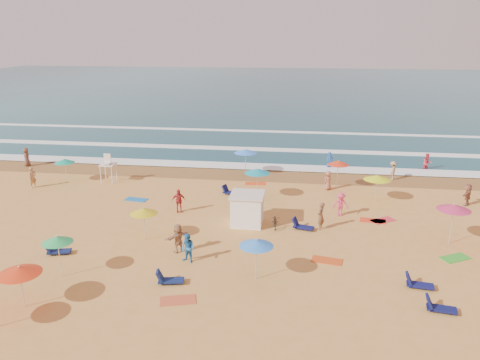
# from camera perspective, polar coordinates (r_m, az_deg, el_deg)

# --- Properties ---
(ground) EXTENTS (220.00, 220.00, 0.00)m
(ground) POSITION_cam_1_polar(r_m,az_deg,el_deg) (30.54, 0.18, -6.09)
(ground) COLOR gold
(ground) RESTS_ON ground
(ocean) EXTENTS (220.00, 140.00, 0.18)m
(ocean) POSITION_cam_1_polar(r_m,az_deg,el_deg) (112.50, 5.99, 11.03)
(ocean) COLOR #0C4756
(ocean) RESTS_ON ground
(wet_sand) EXTENTS (220.00, 220.00, 0.00)m
(wet_sand) POSITION_cam_1_polar(r_m,az_deg,el_deg) (42.23, 2.44, 0.61)
(wet_sand) COLOR olive
(wet_sand) RESTS_ON ground
(surf_foam) EXTENTS (200.00, 18.70, 0.05)m
(surf_foam) POSITION_cam_1_polar(r_m,az_deg,el_deg) (50.69, 3.39, 3.55)
(surf_foam) COLOR white
(surf_foam) RESTS_ON ground
(cabana) EXTENTS (2.00, 2.00, 2.00)m
(cabana) POSITION_cam_1_polar(r_m,az_deg,el_deg) (31.10, 0.88, -3.65)
(cabana) COLOR white
(cabana) RESTS_ON ground
(cabana_roof) EXTENTS (2.20, 2.20, 0.12)m
(cabana_roof) POSITION_cam_1_polar(r_m,az_deg,el_deg) (30.74, 0.89, -1.81)
(cabana_roof) COLOR silver
(cabana_roof) RESTS_ON cabana
(bicycle) EXTENTS (0.68, 1.64, 0.84)m
(bicycle) POSITION_cam_1_polar(r_m,az_deg,el_deg) (30.88, 4.32, -5.02)
(bicycle) COLOR black
(bicycle) RESTS_ON ground
(lifeguard_stand) EXTENTS (1.20, 1.20, 2.10)m
(lifeguard_stand) POSITION_cam_1_polar(r_m,az_deg,el_deg) (41.53, -15.75, 1.17)
(lifeguard_stand) COLOR white
(lifeguard_stand) RESTS_ON ground
(beach_umbrellas) EXTENTS (47.76, 27.03, 0.82)m
(beach_umbrellas) POSITION_cam_1_polar(r_m,az_deg,el_deg) (29.70, 6.29, -2.54)
(beach_umbrellas) COLOR #FF531A
(beach_umbrellas) RESTS_ON ground
(loungers) EXTENTS (36.28, 15.73, 0.34)m
(loungers) POSITION_cam_1_polar(r_m,az_deg,el_deg) (28.26, 12.77, -8.18)
(loungers) COLOR #0F1C4F
(loungers) RESTS_ON ground
(towels) EXTENTS (37.08, 23.69, 0.03)m
(towels) POSITION_cam_1_polar(r_m,az_deg,el_deg) (28.02, -1.68, -8.31)
(towels) COLOR #C21844
(towels) RESTS_ON ground
(beachgoers) EXTENTS (39.78, 22.64, 2.07)m
(beachgoers) POSITION_cam_1_polar(r_m,az_deg,el_deg) (34.92, 4.55, -1.65)
(beachgoers) COLOR #995C46
(beachgoers) RESTS_ON ground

